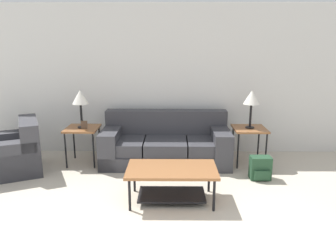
% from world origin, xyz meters
% --- Properties ---
extents(wall_back, '(8.96, 0.06, 2.60)m').
position_xyz_m(wall_back, '(0.00, 3.73, 1.30)').
color(wall_back, silver).
rests_on(wall_back, ground_plane).
extents(couch, '(2.08, 0.97, 0.82)m').
position_xyz_m(couch, '(-0.02, 3.16, 0.29)').
color(couch, '#38383D').
rests_on(couch, ground_plane).
extents(armchair, '(1.29, 1.25, 0.80)m').
position_xyz_m(armchair, '(-2.42, 2.67, 0.28)').
color(armchair, '#38383D').
rests_on(armchair, ground_plane).
extents(coffee_table, '(1.11, 0.65, 0.44)m').
position_xyz_m(coffee_table, '(0.07, 1.74, 0.32)').
color(coffee_table, '#935B33').
rests_on(coffee_table, ground_plane).
extents(side_table_left, '(0.52, 0.54, 0.61)m').
position_xyz_m(side_table_left, '(-1.38, 3.08, 0.54)').
color(side_table_left, '#935B33').
rests_on(side_table_left, ground_plane).
extents(side_table_right, '(0.52, 0.54, 0.61)m').
position_xyz_m(side_table_right, '(1.34, 3.08, 0.54)').
color(side_table_right, '#935B33').
rests_on(side_table_right, ground_plane).
extents(table_lamp_left, '(0.26, 0.26, 0.61)m').
position_xyz_m(table_lamp_left, '(-1.38, 3.08, 1.09)').
color(table_lamp_left, black).
rests_on(table_lamp_left, side_table_left).
extents(table_lamp_right, '(0.26, 0.26, 0.61)m').
position_xyz_m(table_lamp_right, '(1.34, 3.08, 1.09)').
color(table_lamp_right, black).
rests_on(table_lamp_right, side_table_right).
extents(backpack, '(0.30, 0.27, 0.34)m').
position_xyz_m(backpack, '(1.37, 2.43, 0.17)').
color(backpack, '#23472D').
rests_on(backpack, ground_plane).
extents(picture_frame, '(0.10, 0.04, 0.13)m').
position_xyz_m(picture_frame, '(-1.32, 3.00, 0.67)').
color(picture_frame, '#4C3828').
rests_on(picture_frame, side_table_left).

